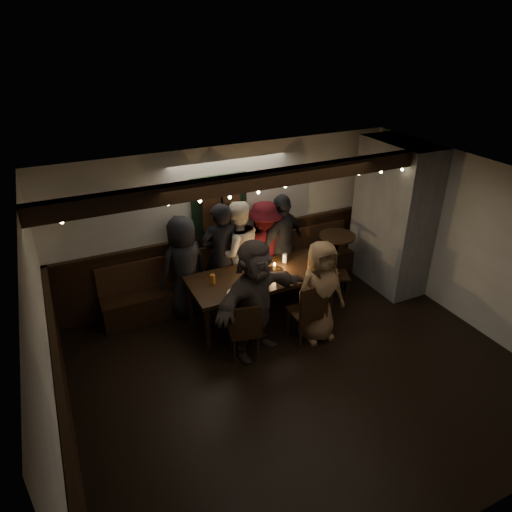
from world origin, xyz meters
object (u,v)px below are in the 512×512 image
person_c (237,252)px  person_d (264,248)px  dining_table (261,279)px  person_f (255,299)px  person_g (320,292)px  chair_end (333,271)px  person_e (282,244)px  chair_near_right (310,309)px  chair_near_left (245,328)px  person_b (221,256)px  person_a (184,266)px  high_top (336,254)px

person_c → person_d: person_c is taller
dining_table → person_f: bearing=-122.1°
person_d → person_g: person_d is taller
chair_end → person_d: size_ratio=0.51×
dining_table → person_e: 1.02m
chair_end → person_g: 1.27m
dining_table → chair_end: (1.42, 0.10, -0.26)m
chair_near_right → person_g: 0.30m
chair_near_left → person_e: person_e is taller
person_b → person_d: bearing=-169.2°
chair_end → person_a: person_a is taller
chair_near_right → person_f: bearing=170.2°
chair_near_right → high_top: (1.29, 1.22, 0.06)m
person_e → person_a: bearing=-26.3°
person_d → person_f: bearing=67.6°
person_b → person_d: person_b is taller
chair_near_right → person_g: size_ratio=0.64×
person_f → high_top: bearing=7.5°
chair_near_left → chair_end: size_ratio=1.08×
person_b → person_e: size_ratio=1.02×
chair_near_right → chair_end: chair_near_right is taller
person_e → person_g: (-0.17, -1.47, -0.10)m
chair_near_left → person_b: size_ratio=0.51×
chair_near_left → chair_near_right: 1.01m
person_b → person_g: (0.97, -1.46, -0.12)m
high_top → person_a: 2.71m
person_e → chair_end: bearing=114.9°
chair_end → person_f: size_ratio=0.48×
chair_near_right → person_b: (-0.78, 1.51, 0.34)m
high_top → person_f: size_ratio=0.56×
chair_near_left → person_d: size_ratio=0.55×
person_d → person_e: 0.32m
person_a → person_e: person_e is taller
chair_end → person_d: (-1.00, 0.65, 0.36)m
person_d → person_g: 1.55m
person_a → person_b: size_ratio=0.92×
chair_near_left → high_top: (2.30, 1.17, 0.11)m
chair_near_right → person_e: bearing=76.8°
chair_near_left → chair_end: chair_near_left is taller
chair_near_right → person_c: (-0.46, 1.58, 0.32)m
chair_near_left → person_a: (-0.38, 1.51, 0.32)m
dining_table → person_e: bearing=43.1°
chair_near_left → person_f: (0.20, 0.09, 0.37)m
person_b → person_c: 0.32m
person_a → person_f: 1.54m
chair_near_left → person_b: (0.23, 1.46, 0.39)m
chair_end → person_e: 0.99m
person_d → person_f: person_f is taller
person_b → chair_near_right: bearing=122.8°
person_d → person_g: size_ratio=1.06×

